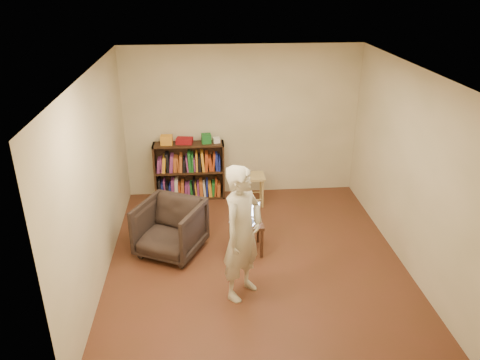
{
  "coord_description": "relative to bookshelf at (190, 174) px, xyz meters",
  "views": [
    {
      "loc": [
        -0.67,
        -5.41,
        3.68
      ],
      "look_at": [
        -0.19,
        0.35,
        1.07
      ],
      "focal_mm": 35.0,
      "sensor_mm": 36.0,
      "label": 1
    }
  ],
  "objects": [
    {
      "name": "wall_left",
      "position": [
        -1.07,
        -2.09,
        0.86
      ],
      "size": [
        0.0,
        4.5,
        4.5
      ],
      "primitive_type": "plane",
      "rotation": [
        1.57,
        0.0,
        1.57
      ],
      "color": "beige",
      "rests_on": "floor"
    },
    {
      "name": "person",
      "position": [
        0.68,
        -2.78,
        0.41
      ],
      "size": [
        0.71,
        0.74,
        1.71
      ],
      "primitive_type": "imported",
      "rotation": [
        0.0,
        0.0,
        0.87
      ],
      "color": "beige",
      "rests_on": "floor"
    },
    {
      "name": "box_green",
      "position": [
        0.31,
        0.0,
        0.64
      ],
      "size": [
        0.17,
        0.17,
        0.15
      ],
      "primitive_type": "cube",
      "rotation": [
        0.0,
        0.0,
        0.09
      ],
      "color": "#1B6626",
      "rests_on": "bookshelf"
    },
    {
      "name": "box_white",
      "position": [
        0.48,
        0.0,
        0.6
      ],
      "size": [
        0.13,
        0.13,
        0.09
      ],
      "primitive_type": "cube",
      "rotation": [
        0.0,
        0.0,
        0.19
      ],
      "color": "white",
      "rests_on": "bookshelf"
    },
    {
      "name": "bookshelf",
      "position": [
        0.0,
        0.0,
        0.0
      ],
      "size": [
        1.2,
        0.3,
        1.0
      ],
      "color": "black",
      "rests_on": "floor"
    },
    {
      "name": "side_table",
      "position": [
        0.81,
        -1.82,
        -0.04
      ],
      "size": [
        0.47,
        0.47,
        0.48
      ],
      "color": "black",
      "rests_on": "floor"
    },
    {
      "name": "laptop",
      "position": [
        0.81,
        -1.78,
        0.1
      ],
      "size": [
        0.47,
        0.45,
        0.26
      ],
      "rotation": [
        0.0,
        0.0,
        -0.49
      ],
      "color": "silver",
      "rests_on": "side_table"
    },
    {
      "name": "armchair",
      "position": [
        -0.25,
        -1.77,
        -0.06
      ],
      "size": [
        1.1,
        1.11,
        0.76
      ],
      "primitive_type": "imported",
      "rotation": [
        0.0,
        0.0,
        -0.45
      ],
      "color": "black",
      "rests_on": "floor"
    },
    {
      "name": "stool",
      "position": [
        1.07,
        -0.38,
        -0.01
      ],
      "size": [
        0.37,
        0.37,
        0.53
      ],
      "color": "tan",
      "rests_on": "floor"
    },
    {
      "name": "box_yellow",
      "position": [
        -0.36,
        -0.03,
        0.64
      ],
      "size": [
        0.2,
        0.15,
        0.16
      ],
      "primitive_type": "cube",
      "rotation": [
        0.0,
        0.0,
        -0.04
      ],
      "color": "orange",
      "rests_on": "bookshelf"
    },
    {
      "name": "floor",
      "position": [
        0.93,
        -2.09,
        -0.44
      ],
      "size": [
        4.5,
        4.5,
        0.0
      ],
      "primitive_type": "plane",
      "color": "#4E2B19",
      "rests_on": "ground"
    },
    {
      "name": "wall_right",
      "position": [
        2.93,
        -2.09,
        0.86
      ],
      "size": [
        0.0,
        4.5,
        4.5
      ],
      "primitive_type": "plane",
      "rotation": [
        1.57,
        0.0,
        -1.57
      ],
      "color": "beige",
      "rests_on": "floor"
    },
    {
      "name": "wall_back",
      "position": [
        0.93,
        0.16,
        0.86
      ],
      "size": [
        4.0,
        0.0,
        4.0
      ],
      "primitive_type": "plane",
      "rotation": [
        1.57,
        0.0,
        0.0
      ],
      "color": "beige",
      "rests_on": "floor"
    },
    {
      "name": "ceiling",
      "position": [
        0.93,
        -2.09,
        2.16
      ],
      "size": [
        4.5,
        4.5,
        0.0
      ],
      "primitive_type": "plane",
      "color": "white",
      "rests_on": "wall_back"
    },
    {
      "name": "red_cloth",
      "position": [
        -0.06,
        0.01,
        0.61
      ],
      "size": [
        0.29,
        0.23,
        0.09
      ],
      "primitive_type": "cube",
      "rotation": [
        0.0,
        0.0,
        -0.15
      ],
      "color": "maroon",
      "rests_on": "bookshelf"
    }
  ]
}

